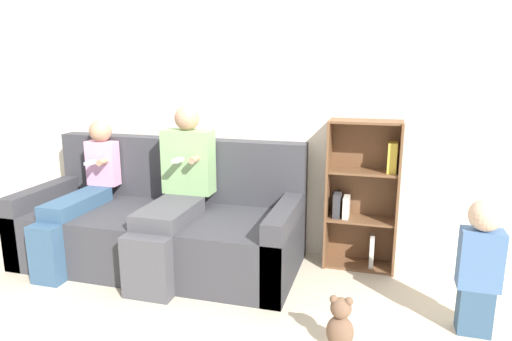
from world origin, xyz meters
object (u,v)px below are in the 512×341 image
Objects in this scene: child_seated at (80,193)px; bookshelf at (363,195)px; teddy_bear at (340,324)px; adult_seated at (175,191)px; couch at (163,226)px; toddler_standing at (480,264)px.

bookshelf is (2.14, 0.50, 0.02)m from child_seated.
bookshelf is 3.70× the size of teddy_bear.
teddy_bear is (-0.04, -1.14, -0.43)m from bookshelf.
adult_seated reaches higher than bookshelf.
adult_seated reaches higher than couch.
couch is at bearing 149.14° from adult_seated.
bookshelf reaches higher than teddy_bear.
bookshelf is at bearing 87.91° from teddy_bear.
teddy_bear is (2.10, -0.64, -0.41)m from child_seated.
toddler_standing is 0.87m from teddy_bear.
couch is 1.97× the size of child_seated.
bookshelf reaches higher than couch.
adult_seated is at bearing 2.95° from child_seated.
bookshelf reaches higher than child_seated.
toddler_standing is 1.05m from bookshelf.
adult_seated reaches higher than toddler_standing.
couch is 2.26m from toddler_standing.
couch is at bearing -166.88° from bookshelf.
child_seated reaches higher than teddy_bear.
child_seated is 2.86m from toddler_standing.
child_seated is at bearing 162.96° from teddy_bear.
adult_seated is 1.42m from bookshelf.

